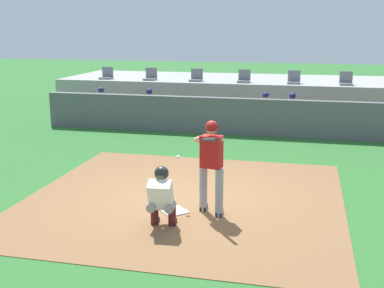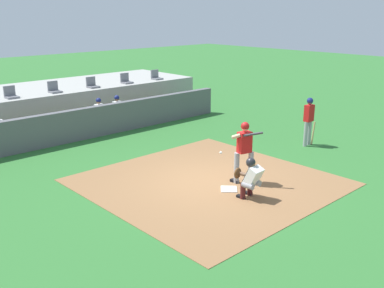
{
  "view_description": "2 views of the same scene",
  "coord_description": "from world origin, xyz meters",
  "px_view_note": "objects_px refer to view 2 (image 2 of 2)",
  "views": [
    {
      "loc": [
        2.36,
        -9.4,
        3.47
      ],
      "look_at": [
        0.0,
        0.7,
        1.0
      ],
      "focal_mm": 46.33,
      "sensor_mm": 36.0,
      "label": 1
    },
    {
      "loc": [
        -8.48,
        -8.42,
        4.75
      ],
      "look_at": [
        0.0,
        0.7,
        1.0
      ],
      "focal_mm": 41.39,
      "sensor_mm": 36.0,
      "label": 2
    }
  ],
  "objects_px": {
    "catcher_crouched": "(250,177)",
    "stadium_seat_5": "(126,80)",
    "batter_at_plate": "(244,149)",
    "on_deck_batter": "(309,118)",
    "home_plate": "(229,189)",
    "stadium_seat_2": "(11,95)",
    "dugout_player_1": "(0,131)",
    "stadium_seat_3": "(54,89)",
    "dugout_player_2": "(101,113)",
    "stadium_seat_6": "(156,77)",
    "stadium_seat_4": "(92,85)",
    "dugout_player_3": "(119,110)"
  },
  "relations": [
    {
      "from": "stadium_seat_3",
      "to": "stadium_seat_6",
      "type": "distance_m",
      "value": 5.57
    },
    {
      "from": "stadium_seat_6",
      "to": "home_plate",
      "type": "bearing_deg",
      "value": -118.69
    },
    {
      "from": "home_plate",
      "to": "stadium_seat_5",
      "type": "bearing_deg",
      "value": 69.95
    },
    {
      "from": "home_plate",
      "to": "stadium_seat_5",
      "type": "distance_m",
      "value": 10.94
    },
    {
      "from": "home_plate",
      "to": "stadium_seat_4",
      "type": "bearing_deg",
      "value": 79.66
    },
    {
      "from": "on_deck_batter",
      "to": "dugout_player_1",
      "type": "bearing_deg",
      "value": 139.3
    },
    {
      "from": "batter_at_plate",
      "to": "catcher_crouched",
      "type": "height_order",
      "value": "batter_at_plate"
    },
    {
      "from": "on_deck_batter",
      "to": "stadium_seat_3",
      "type": "relative_size",
      "value": 3.72
    },
    {
      "from": "dugout_player_2",
      "to": "home_plate",
      "type": "bearing_deg",
      "value": -96.95
    },
    {
      "from": "on_deck_batter",
      "to": "dugout_player_1",
      "type": "height_order",
      "value": "on_deck_batter"
    },
    {
      "from": "dugout_player_2",
      "to": "stadium_seat_5",
      "type": "height_order",
      "value": "stadium_seat_5"
    },
    {
      "from": "on_deck_batter",
      "to": "dugout_player_3",
      "type": "distance_m",
      "value": 7.97
    },
    {
      "from": "stadium_seat_4",
      "to": "stadium_seat_5",
      "type": "xyz_separation_m",
      "value": [
        1.86,
        0.0,
        0.0
      ]
    },
    {
      "from": "batter_at_plate",
      "to": "on_deck_batter",
      "type": "bearing_deg",
      "value": 10.31
    },
    {
      "from": "batter_at_plate",
      "to": "stadium_seat_2",
      "type": "distance_m",
      "value": 10.42
    },
    {
      "from": "dugout_player_1",
      "to": "stadium_seat_3",
      "type": "height_order",
      "value": "stadium_seat_3"
    },
    {
      "from": "stadium_seat_2",
      "to": "stadium_seat_5",
      "type": "bearing_deg",
      "value": 0.0
    },
    {
      "from": "batter_at_plate",
      "to": "stadium_seat_3",
      "type": "distance_m",
      "value": 10.13
    },
    {
      "from": "dugout_player_2",
      "to": "stadium_seat_4",
      "type": "height_order",
      "value": "stadium_seat_4"
    },
    {
      "from": "home_plate",
      "to": "catcher_crouched",
      "type": "height_order",
      "value": "catcher_crouched"
    },
    {
      "from": "dugout_player_1",
      "to": "dugout_player_2",
      "type": "xyz_separation_m",
      "value": [
        4.15,
        0.0,
        0.0
      ]
    },
    {
      "from": "dugout_player_1",
      "to": "stadium_seat_2",
      "type": "distance_m",
      "value": 2.56
    },
    {
      "from": "dugout_player_1",
      "to": "stadium_seat_5",
      "type": "bearing_deg",
      "value": 16.5
    },
    {
      "from": "catcher_crouched",
      "to": "dugout_player_2",
      "type": "distance_m",
      "value": 8.94
    },
    {
      "from": "catcher_crouched",
      "to": "stadium_seat_5",
      "type": "height_order",
      "value": "stadium_seat_5"
    },
    {
      "from": "stadium_seat_3",
      "to": "stadium_seat_4",
      "type": "distance_m",
      "value": 1.86
    },
    {
      "from": "dugout_player_2",
      "to": "stadium_seat_6",
      "type": "bearing_deg",
      "value": 23.96
    },
    {
      "from": "stadium_seat_3",
      "to": "on_deck_batter",
      "type": "bearing_deg",
      "value": -60.47
    },
    {
      "from": "dugout_player_1",
      "to": "stadium_seat_5",
      "type": "height_order",
      "value": "stadium_seat_5"
    },
    {
      "from": "batter_at_plate",
      "to": "stadium_seat_4",
      "type": "bearing_deg",
      "value": 83.41
    },
    {
      "from": "stadium_seat_3",
      "to": "stadium_seat_5",
      "type": "xyz_separation_m",
      "value": [
        3.71,
        0.0,
        0.0
      ]
    },
    {
      "from": "stadium_seat_4",
      "to": "catcher_crouched",
      "type": "bearing_deg",
      "value": -99.77
    },
    {
      "from": "stadium_seat_6",
      "to": "dugout_player_1",
      "type": "bearing_deg",
      "value": -166.88
    },
    {
      "from": "catcher_crouched",
      "to": "stadium_seat_4",
      "type": "relative_size",
      "value": 3.02
    },
    {
      "from": "stadium_seat_5",
      "to": "stadium_seat_6",
      "type": "bearing_deg",
      "value": 0.0
    },
    {
      "from": "catcher_crouched",
      "to": "stadium_seat_5",
      "type": "relative_size",
      "value": 3.02
    },
    {
      "from": "dugout_player_1",
      "to": "dugout_player_2",
      "type": "distance_m",
      "value": 4.15
    },
    {
      "from": "stadium_seat_3",
      "to": "catcher_crouched",
      "type": "bearing_deg",
      "value": -90.12
    },
    {
      "from": "batter_at_plate",
      "to": "on_deck_batter",
      "type": "relative_size",
      "value": 1.01
    },
    {
      "from": "home_plate",
      "to": "dugout_player_1",
      "type": "xyz_separation_m",
      "value": [
        -3.15,
        8.14,
        0.65
      ]
    },
    {
      "from": "dugout_player_2",
      "to": "stadium_seat_3",
      "type": "relative_size",
      "value": 2.71
    },
    {
      "from": "catcher_crouched",
      "to": "dugout_player_2",
      "type": "height_order",
      "value": "dugout_player_2"
    },
    {
      "from": "home_plate",
      "to": "stadium_seat_2",
      "type": "height_order",
      "value": "stadium_seat_2"
    },
    {
      "from": "stadium_seat_3",
      "to": "stadium_seat_6",
      "type": "relative_size",
      "value": 1.0
    },
    {
      "from": "dugout_player_1",
      "to": "stadium_seat_4",
      "type": "xyz_separation_m",
      "value": [
        5.01,
        2.03,
        0.86
      ]
    },
    {
      "from": "batter_at_plate",
      "to": "dugout_player_1",
      "type": "relative_size",
      "value": 1.39
    },
    {
      "from": "stadium_seat_4",
      "to": "on_deck_batter",
      "type": "bearing_deg",
      "value": -69.9
    },
    {
      "from": "batter_at_plate",
      "to": "stadium_seat_6",
      "type": "relative_size",
      "value": 3.76
    },
    {
      "from": "dugout_player_1",
      "to": "stadium_seat_3",
      "type": "xyz_separation_m",
      "value": [
        3.15,
        2.03,
        0.86
      ]
    },
    {
      "from": "stadium_seat_5",
      "to": "stadium_seat_4",
      "type": "bearing_deg",
      "value": 180.0
    }
  ]
}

